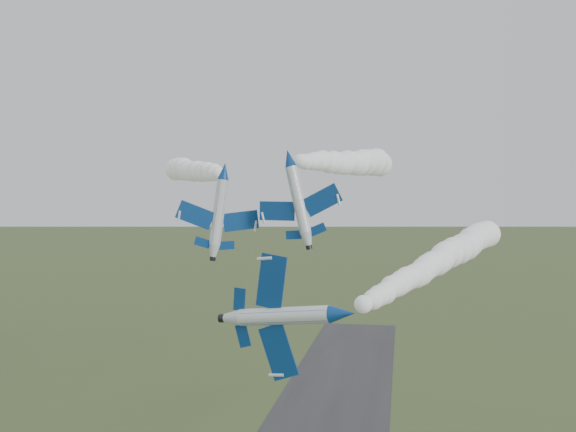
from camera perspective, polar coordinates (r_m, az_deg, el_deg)
name	(u,v)px	position (r m, az deg, el deg)	size (l,w,h in m)	color
jet_lead	(342,314)	(57.99, 4.86, -8.66)	(6.60, 13.91, 11.57)	silver
smoke_trail_jet_lead	(443,258)	(90.18, 13.57, -3.69)	(4.62, 61.01, 4.62)	white
jet_pair_left	(224,171)	(81.46, -5.69, 4.00)	(10.31, 11.89, 3.22)	silver
smoke_trail_jet_pair_left	(191,170)	(119.20, -8.63, 4.06)	(4.87, 69.81, 4.87)	white
jet_pair_right	(289,158)	(79.19, 0.06, 5.20)	(10.38, 12.67, 3.71)	silver
smoke_trail_jet_pair_right	(350,162)	(115.90, 5.54, 4.80)	(5.70, 70.07, 5.70)	white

